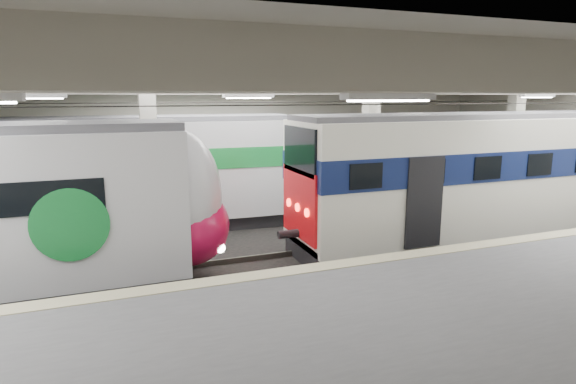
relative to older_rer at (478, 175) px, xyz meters
name	(u,v)px	position (x,y,z in m)	size (l,w,h in m)	color
station_hall	(292,166)	(-7.48, -1.74, 0.94)	(36.00, 24.00, 5.75)	black
older_rer	(478,175)	(0.00, 0.00, 0.00)	(13.29, 2.93, 4.39)	white
far_train	(111,174)	(-11.67, 5.50, -0.11)	(13.26, 3.23, 4.24)	silver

